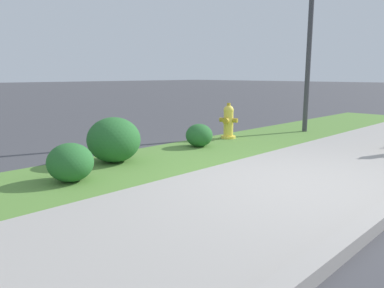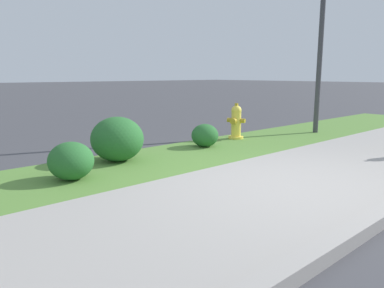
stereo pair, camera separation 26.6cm
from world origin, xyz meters
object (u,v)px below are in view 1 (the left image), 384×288
(fire_hydrant_by_grass_verge, at_px, (228,122))
(shrub_bush_far_verge, at_px, (114,140))
(shrub_bush_near_lamp, at_px, (199,135))
(shrub_bush_mid_verge, at_px, (70,162))

(fire_hydrant_by_grass_verge, bearing_deg, shrub_bush_far_verge, 73.09)
(shrub_bush_near_lamp, distance_m, shrub_bush_far_verge, 1.78)
(shrub_bush_near_lamp, height_order, shrub_bush_far_verge, shrub_bush_far_verge)
(fire_hydrant_by_grass_verge, xyz_separation_m, shrub_bush_far_verge, (-2.84, -0.13, -0.01))
(shrub_bush_near_lamp, relative_size, shrub_bush_far_verge, 0.62)
(shrub_bush_mid_verge, height_order, shrub_bush_far_verge, shrub_bush_far_verge)
(fire_hydrant_by_grass_verge, distance_m, shrub_bush_near_lamp, 1.09)
(shrub_bush_mid_verge, distance_m, shrub_bush_near_lamp, 2.77)
(shrub_bush_far_verge, bearing_deg, shrub_bush_near_lamp, -2.24)
(shrub_bush_mid_verge, relative_size, shrub_bush_near_lamp, 1.15)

